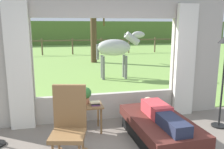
% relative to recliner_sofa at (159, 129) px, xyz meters
% --- Properties ---
extents(back_wall_with_window, '(5.20, 0.12, 2.55)m').
position_rel_recliner_sofa_xyz_m(back_wall_with_window, '(-0.65, 1.23, 1.03)').
color(back_wall_with_window, '#ADA599').
rests_on(back_wall_with_window, ground_plane).
extents(curtain_panel_left, '(0.44, 0.10, 2.40)m').
position_rel_recliner_sofa_xyz_m(curtain_panel_left, '(-2.34, 1.09, 0.98)').
color(curtain_panel_left, silver).
rests_on(curtain_panel_left, ground_plane).
extents(curtain_panel_right, '(0.44, 0.10, 2.40)m').
position_rel_recliner_sofa_xyz_m(curtain_panel_right, '(1.04, 1.09, 0.98)').
color(curtain_panel_right, silver).
rests_on(curtain_panel_right, ground_plane).
extents(outdoor_pasture_lawn, '(36.00, 21.68, 0.02)m').
position_rel_recliner_sofa_xyz_m(outdoor_pasture_lawn, '(-0.65, 12.13, -0.21)').
color(outdoor_pasture_lawn, '#759E47').
rests_on(outdoor_pasture_lawn, ground_plane).
extents(distant_hill_ridge, '(36.00, 2.00, 2.40)m').
position_rel_recliner_sofa_xyz_m(distant_hill_ridge, '(-0.65, 21.97, 0.98)').
color(distant_hill_ridge, '#4F6B30').
rests_on(distant_hill_ridge, ground_plane).
extents(recliner_sofa, '(0.96, 1.73, 0.42)m').
position_rel_recliner_sofa_xyz_m(recliner_sofa, '(0.00, 0.00, 0.00)').
color(recliner_sofa, black).
rests_on(recliner_sofa, ground_plane).
extents(reclining_person, '(0.36, 1.43, 0.22)m').
position_rel_recliner_sofa_xyz_m(reclining_person, '(-0.00, -0.05, 0.30)').
color(reclining_person, '#B23338').
rests_on(reclining_person, recliner_sofa).
extents(rocking_chair, '(0.60, 0.77, 1.12)m').
position_rel_recliner_sofa_xyz_m(rocking_chair, '(-1.52, -0.23, 0.33)').
color(rocking_chair, brown).
rests_on(rocking_chair, ground_plane).
extents(side_table, '(0.44, 0.44, 0.52)m').
position_rel_recliner_sofa_xyz_m(side_table, '(-1.08, 0.67, 0.21)').
color(side_table, brown).
rests_on(side_table, ground_plane).
extents(potted_plant, '(0.22, 0.22, 0.32)m').
position_rel_recliner_sofa_xyz_m(potted_plant, '(-1.16, 0.73, 0.48)').
color(potted_plant, '#9E6042').
rests_on(potted_plant, side_table).
extents(book_stack, '(0.18, 0.16, 0.07)m').
position_rel_recliner_sofa_xyz_m(book_stack, '(-1.00, 0.62, 0.34)').
color(book_stack, '#59336B').
rests_on(book_stack, side_table).
extents(horse, '(1.81, 0.61, 1.73)m').
position_rel_recliner_sofa_xyz_m(horse, '(0.45, 4.93, 0.94)').
color(horse, '#B2B2AD').
rests_on(horse, outdoor_pasture_lawn).
extents(pasture_tree, '(0.97, 1.34, 3.37)m').
position_rel_recliner_sofa_xyz_m(pasture_tree, '(0.27, 8.99, 1.44)').
color(pasture_tree, '#4C3823').
rests_on(pasture_tree, outdoor_pasture_lawn).
extents(pasture_fence_line, '(16.10, 0.10, 1.10)m').
position_rel_recliner_sofa_xyz_m(pasture_fence_line, '(-0.65, 12.84, 0.53)').
color(pasture_fence_line, brown).
rests_on(pasture_fence_line, outdoor_pasture_lawn).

